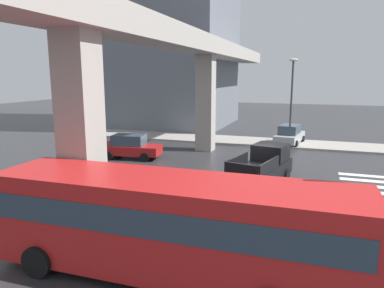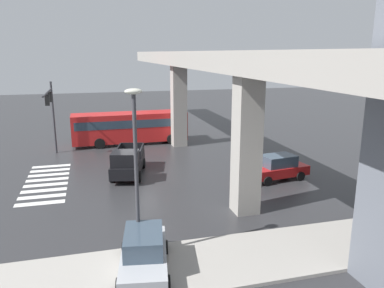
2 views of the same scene
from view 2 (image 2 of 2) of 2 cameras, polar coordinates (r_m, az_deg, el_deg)
ground_plane at (r=27.69m, az=-7.92°, el=-4.59°), size 120.00×120.00×0.00m
crosswalk_stripes at (r=27.70m, az=-21.00°, el=-5.38°), size 8.25×2.80×0.01m
elevated_overpass at (r=27.34m, az=1.81°, el=11.25°), size 56.98×2.29×8.67m
sidewalk_east at (r=16.75m, az=5.05°, el=-16.97°), size 4.00×36.00×0.15m
pickup_truck at (r=27.26m, az=-9.64°, el=-2.78°), size 5.40×3.01×2.08m
city_bus at (r=36.86m, az=-9.23°, el=2.69°), size 2.90×10.83×2.99m
sedan_red at (r=26.89m, az=12.69°, el=-3.45°), size 2.41×4.51×1.72m
sedan_silver at (r=15.74m, az=-7.23°, el=-15.91°), size 4.53×2.48×1.72m
traffic_signal_mast at (r=32.97m, az=-20.48°, el=5.43°), size 6.49×0.32×6.20m
street_lamp_near_corner at (r=15.33m, az=-8.45°, el=-1.76°), size 0.44×0.70×7.24m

